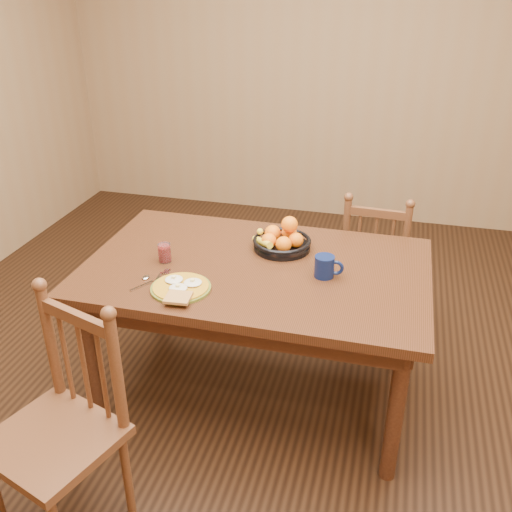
% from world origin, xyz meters
% --- Properties ---
extents(room, '(4.52, 5.02, 2.72)m').
position_xyz_m(room, '(0.00, 0.00, 1.35)').
color(room, black).
rests_on(room, ground).
extents(dining_table, '(1.60, 1.00, 0.75)m').
position_xyz_m(dining_table, '(0.00, 0.00, 0.67)').
color(dining_table, black).
rests_on(dining_table, ground).
extents(chair_far, '(0.42, 0.40, 0.88)m').
position_xyz_m(chair_far, '(0.52, 0.78, 0.43)').
color(chair_far, '#452A14').
rests_on(chair_far, ground).
extents(chair_near, '(0.54, 0.53, 0.96)m').
position_xyz_m(chair_near, '(-0.51, -0.93, 0.47)').
color(chair_near, '#452A14').
rests_on(chair_near, ground).
extents(breakfast_plate, '(0.26, 0.29, 0.04)m').
position_xyz_m(breakfast_plate, '(-0.26, -0.30, 0.76)').
color(breakfast_plate, '#59601E').
rests_on(breakfast_plate, dining_table).
extents(fork, '(0.04, 0.18, 0.00)m').
position_xyz_m(fork, '(-0.39, -0.22, 0.75)').
color(fork, silver).
rests_on(fork, dining_table).
extents(spoon, '(0.07, 0.15, 0.01)m').
position_xyz_m(spoon, '(-0.45, -0.27, 0.75)').
color(spoon, silver).
rests_on(spoon, dining_table).
extents(coffee_mug, '(0.13, 0.09, 0.10)m').
position_xyz_m(coffee_mug, '(0.33, -0.02, 0.80)').
color(coffee_mug, '#0A1439').
rests_on(coffee_mug, dining_table).
extents(juice_glass, '(0.06, 0.06, 0.09)m').
position_xyz_m(juice_glass, '(-0.43, -0.07, 0.79)').
color(juice_glass, silver).
rests_on(juice_glass, dining_table).
extents(fruit_bowl, '(0.29, 0.29, 0.17)m').
position_xyz_m(fruit_bowl, '(0.08, 0.21, 0.80)').
color(fruit_bowl, black).
rests_on(fruit_bowl, dining_table).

